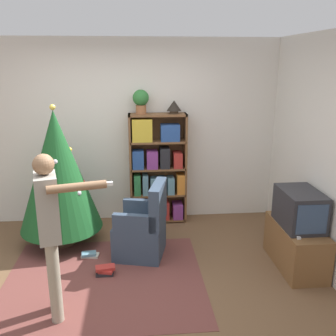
% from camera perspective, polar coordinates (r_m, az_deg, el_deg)
% --- Properties ---
extents(ground_plane, '(14.00, 14.00, 0.00)m').
position_cam_1_polar(ground_plane, '(4.15, -7.23, -17.53)').
color(ground_plane, brown).
extents(wall_back, '(8.00, 0.10, 2.60)m').
position_cam_1_polar(wall_back, '(5.43, -7.06, 5.45)').
color(wall_back, silver).
rests_on(wall_back, ground_plane).
extents(area_rug, '(2.13, 1.80, 0.01)m').
position_cam_1_polar(area_rug, '(4.28, -9.66, -16.43)').
color(area_rug, brown).
rests_on(area_rug, ground_plane).
extents(bookshelf, '(0.81, 0.27, 1.58)m').
position_cam_1_polar(bookshelf, '(5.35, -1.66, -0.40)').
color(bookshelf, brown).
rests_on(bookshelf, ground_plane).
extents(tv_stand, '(0.43, 0.91, 0.50)m').
position_cam_1_polar(tv_stand, '(4.60, 18.89, -11.16)').
color(tv_stand, brown).
rests_on(tv_stand, ground_plane).
extents(television, '(0.40, 0.61, 0.41)m').
position_cam_1_polar(television, '(4.41, 19.43, -5.86)').
color(television, '#28282D').
rests_on(television, tv_stand).
extents(game_remote, '(0.04, 0.12, 0.02)m').
position_cam_1_polar(game_remote, '(4.21, 19.07, -9.77)').
color(game_remote, white).
rests_on(game_remote, tv_stand).
extents(christmas_tree, '(1.03, 1.03, 1.79)m').
position_cam_1_polar(christmas_tree, '(4.82, -16.44, -0.50)').
color(christmas_tree, '#4C3323').
rests_on(christmas_tree, ground_plane).
extents(armchair, '(0.68, 0.68, 0.92)m').
position_cam_1_polar(armchair, '(4.57, -3.83, -9.43)').
color(armchair, '#334256').
rests_on(armchair, ground_plane).
extents(standing_person, '(0.70, 0.46, 1.55)m').
position_cam_1_polar(standing_person, '(3.44, -17.50, -8.24)').
color(standing_person, '#9E937F').
rests_on(standing_person, ground_plane).
extents(potted_plant, '(0.22, 0.22, 0.33)m').
position_cam_1_polar(potted_plant, '(5.16, -4.17, 10.31)').
color(potted_plant, '#935B38').
rests_on(potted_plant, bookshelf).
extents(table_lamp, '(0.20, 0.20, 0.18)m').
position_cam_1_polar(table_lamp, '(5.20, 0.92, 9.41)').
color(table_lamp, '#473828').
rests_on(table_lamp, bookshelf).
extents(book_pile_near_tree, '(0.22, 0.14, 0.06)m').
position_cam_1_polar(book_pile_near_tree, '(4.74, -11.86, -12.81)').
color(book_pile_near_tree, beige).
rests_on(book_pile_near_tree, ground_plane).
extents(book_pile_by_chair, '(0.23, 0.15, 0.10)m').
position_cam_1_polar(book_pile_by_chair, '(4.35, -9.53, -15.16)').
color(book_pile_by_chair, '#232328').
rests_on(book_pile_by_chair, ground_plane).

